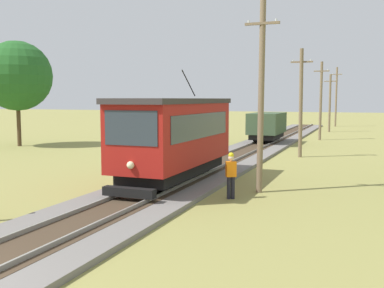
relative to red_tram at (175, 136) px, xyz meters
The scene contains 9 objects.
red_tram is the anchor object (origin of this frame).
freight_car 19.66m from the red_tram, 90.01° to the left, with size 2.40×5.20×2.31m.
utility_pole_near_tram 4.18m from the red_tram, ahead, with size 1.40×0.48×7.70m.
utility_pole_mid 12.45m from the red_tram, 72.16° to the left, with size 1.40×0.55×7.00m.
utility_pole_far 25.64m from the red_tram, 81.48° to the left, with size 1.40×0.41×7.21m.
utility_pole_distant 36.59m from the red_tram, 84.05° to the left, with size 1.40×0.33×6.61m.
utility_pole_horizon 47.75m from the red_tram, 85.44° to the left, with size 1.40×0.42×8.14m.
second_worker 3.73m from the red_tram, 30.07° to the right, with size 0.45×0.40×1.78m.
tree_right_near 21.65m from the red_tram, 149.33° to the left, with size 5.55×5.55×8.41m.
Camera 1 is at (7.78, -5.67, 3.80)m, focal length 42.42 mm.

